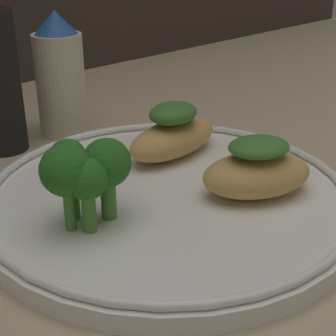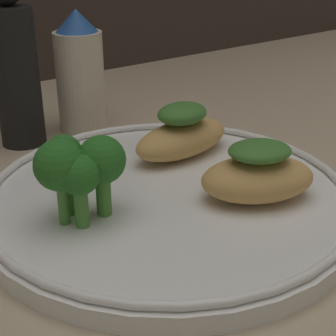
% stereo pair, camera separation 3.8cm
% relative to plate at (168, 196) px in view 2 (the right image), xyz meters
% --- Properties ---
extents(ground_plane, '(1.80, 1.80, 0.01)m').
position_rel_plate_xyz_m(ground_plane, '(0.00, 0.00, -0.01)').
color(ground_plane, tan).
extents(plate, '(0.28, 0.28, 0.02)m').
position_rel_plate_xyz_m(plate, '(0.00, 0.00, 0.00)').
color(plate, white).
rests_on(plate, ground_plane).
extents(grilled_meat_front, '(0.10, 0.08, 0.04)m').
position_rel_plate_xyz_m(grilled_meat_front, '(0.05, -0.05, 0.02)').
color(grilled_meat_front, tan).
rests_on(grilled_meat_front, plate).
extents(grilled_meat_middle, '(0.10, 0.05, 0.05)m').
position_rel_plate_xyz_m(grilled_meat_middle, '(0.05, 0.05, 0.02)').
color(grilled_meat_middle, tan).
rests_on(grilled_meat_middle, plate).
extents(broccoli_bunch, '(0.06, 0.05, 0.06)m').
position_rel_plate_xyz_m(broccoli_bunch, '(-0.07, 0.00, 0.04)').
color(broccoli_bunch, '#4C8E38').
rests_on(broccoli_bunch, plate).
extents(sauce_bottle, '(0.05, 0.05, 0.13)m').
position_rel_plate_xyz_m(sauce_bottle, '(0.03, 0.19, 0.05)').
color(sauce_bottle, beige).
rests_on(sauce_bottle, ground_plane).
extents(pepper_grinder, '(0.04, 0.04, 0.16)m').
position_rel_plate_xyz_m(pepper_grinder, '(-0.04, 0.19, 0.06)').
color(pepper_grinder, black).
rests_on(pepper_grinder, ground_plane).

